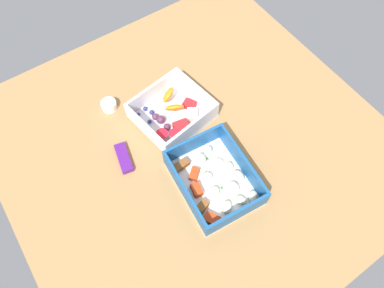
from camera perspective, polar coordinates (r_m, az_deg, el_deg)
name	(u,v)px	position (r cm, az deg, el deg)	size (l,w,h in cm)	color
table_surface	(194,145)	(78.92, 0.25, -0.11)	(80.00, 80.00, 2.00)	#9E7547
pasta_container	(214,181)	(72.37, 3.59, -5.91)	(19.33, 15.71, 5.52)	white
fruit_bowl	(172,114)	(79.91, -3.16, 4.88)	(16.17, 17.41, 5.22)	white
candy_bar	(124,158)	(77.01, -10.94, -2.21)	(7.00, 2.40, 1.20)	#51197A
paper_cup_liner	(109,105)	(84.31, -13.21, 6.10)	(3.55, 3.55, 1.98)	white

